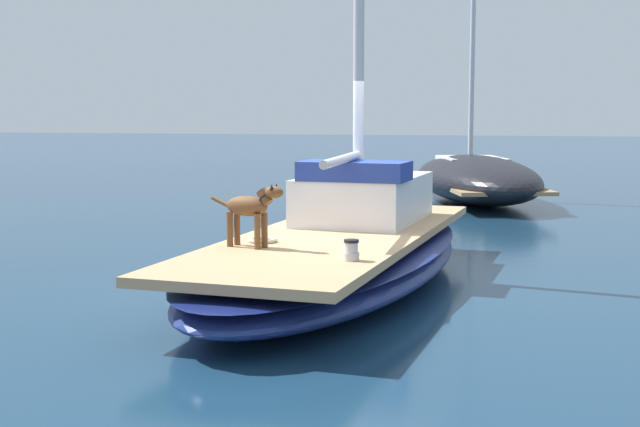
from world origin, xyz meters
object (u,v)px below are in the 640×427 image
at_px(sailboat_main, 337,259).
at_px(dog_brown, 250,209).
at_px(deck_winch, 351,251).
at_px(coiled_rope, 263,240).
at_px(moored_boat_far_astern, 476,177).

distance_m(sailboat_main, dog_brown, 1.66).
bearing_deg(deck_winch, dog_brown, 154.08).
relative_size(deck_winch, coiled_rope, 0.65).
distance_m(dog_brown, moored_boat_far_astern, 11.61).
xyz_separation_m(sailboat_main, coiled_rope, (-0.67, -0.92, 0.35)).
bearing_deg(deck_winch, coiled_rope, 140.61).
xyz_separation_m(sailboat_main, dog_brown, (-0.70, -1.30, 0.75)).
bearing_deg(sailboat_main, dog_brown, -118.27).
relative_size(dog_brown, coiled_rope, 2.82).
bearing_deg(moored_boat_far_astern, coiled_rope, -100.17).
bearing_deg(coiled_rope, sailboat_main, 53.92).
xyz_separation_m(deck_winch, coiled_rope, (-1.18, 0.97, -0.08)).
height_order(deck_winch, moored_boat_far_astern, moored_boat_far_astern).
relative_size(sailboat_main, coiled_rope, 23.07).
distance_m(deck_winch, coiled_rope, 1.53).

